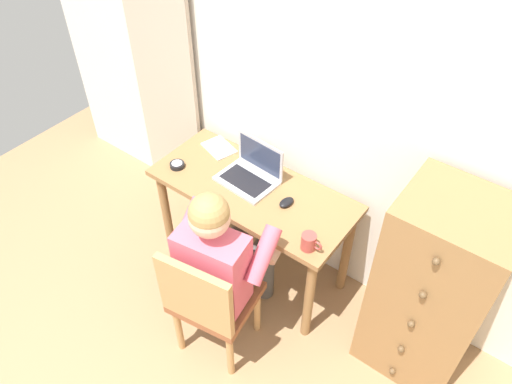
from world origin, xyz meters
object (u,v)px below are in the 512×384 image
object	(u,v)px
dresser	(431,290)
coffee_mug	(309,242)
computer_mouse	(286,202)
chair	(209,300)
desk	(253,202)
notebook_pad	(219,148)
person_seated	(225,255)
laptop	(251,172)
desk_clock	(177,165)

from	to	relation	value
dresser	coffee_mug	world-z (taller)	dresser
dresser	computer_mouse	world-z (taller)	dresser
chair	computer_mouse	bearing A→B (deg)	85.18
desk	notebook_pad	distance (m)	0.45
person_seated	desk	bearing A→B (deg)	109.30
dresser	person_seated	xyz separation A→B (m)	(-0.96, -0.50, 0.06)
desk	computer_mouse	bearing A→B (deg)	1.65
laptop	computer_mouse	distance (m)	0.30
desk_clock	notebook_pad	bearing A→B (deg)	72.96
computer_mouse	person_seated	bearing A→B (deg)	-91.46
person_seated	coffee_mug	xyz separation A→B (m)	(0.35, 0.26, 0.12)
person_seated	notebook_pad	size ratio (longest dim) A/B	5.65
computer_mouse	coffee_mug	distance (m)	0.34
desk	coffee_mug	size ratio (longest dim) A/B	10.33
dresser	computer_mouse	bearing A→B (deg)	-177.10
computer_mouse	notebook_pad	size ratio (longest dim) A/B	0.48
desk	person_seated	distance (m)	0.47
desk	chair	distance (m)	0.67
dresser	desk_clock	bearing A→B (deg)	-173.64
desk	coffee_mug	distance (m)	0.57
coffee_mug	dresser	bearing A→B (deg)	21.72
person_seated	coffee_mug	bearing A→B (deg)	35.99
computer_mouse	coffee_mug	world-z (taller)	coffee_mug
desk	laptop	world-z (taller)	laptop
chair	notebook_pad	bearing A→B (deg)	126.21
person_seated	notebook_pad	distance (m)	0.83
dresser	desk_clock	xyz separation A→B (m)	(-1.60, -0.18, 0.15)
laptop	coffee_mug	world-z (taller)	laptop
person_seated	desk_clock	xyz separation A→B (m)	(-0.64, 0.32, 0.08)
dresser	chair	distance (m)	1.16
desk	person_seated	size ratio (longest dim) A/B	1.05
desk	desk_clock	distance (m)	0.52
chair	person_seated	world-z (taller)	person_seated
chair	coffee_mug	xyz separation A→B (m)	(0.33, 0.44, 0.30)
desk	computer_mouse	xyz separation A→B (m)	(0.24, 0.01, 0.13)
desk	computer_mouse	distance (m)	0.27
desk_clock	person_seated	bearing A→B (deg)	-26.39
notebook_pad	dresser	bearing A→B (deg)	12.94
coffee_mug	desk_clock	bearing A→B (deg)	176.41
computer_mouse	notebook_pad	bearing A→B (deg)	174.45
computer_mouse	coffee_mug	bearing A→B (deg)	-27.16
desk_clock	notebook_pad	xyz separation A→B (m)	(0.09, 0.29, -0.01)
desk_clock	dresser	bearing A→B (deg)	6.36
computer_mouse	laptop	bearing A→B (deg)	177.93
dresser	notebook_pad	xyz separation A→B (m)	(-1.51, 0.11, 0.14)
person_seated	desk_clock	distance (m)	0.72
desk	dresser	world-z (taller)	dresser
computer_mouse	coffee_mug	xyz separation A→B (m)	(0.27, -0.20, 0.03)
dresser	laptop	distance (m)	1.18
chair	laptop	distance (m)	0.79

